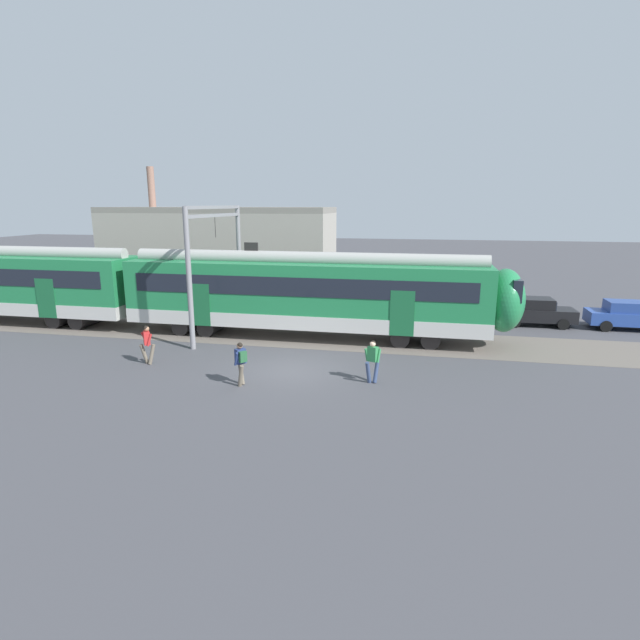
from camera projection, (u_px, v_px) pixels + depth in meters
name	position (u px, v px, depth m)	size (l,w,h in m)	color
ground_plane	(292.00, 370.00, 20.28)	(160.00, 160.00, 0.00)	#424247
track_bed	(111.00, 326.00, 27.62)	(80.00, 4.40, 0.01)	#605951
commuter_train	(149.00, 288.00, 26.62)	(38.05, 3.07, 4.73)	#B7B7B2
pedestrian_red	(147.00, 342.00, 20.90)	(0.71, 0.48, 1.67)	#6B6051
pedestrian_navy	(241.00, 360.00, 18.38)	(0.52, 0.67, 1.67)	#6B6051
pedestrian_green	(373.00, 358.00, 18.69)	(0.65, 0.58, 1.67)	navy
parked_car_black	(536.00, 312.00, 27.68)	(4.02, 1.80, 1.54)	black
parked_car_blue	(627.00, 315.00, 26.76)	(4.03, 1.82, 1.54)	#284799
catenary_gantry	(216.00, 250.00, 25.39)	(0.24, 6.64, 6.53)	gray
background_building	(218.00, 253.00, 35.72)	(16.29, 5.00, 9.20)	gray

